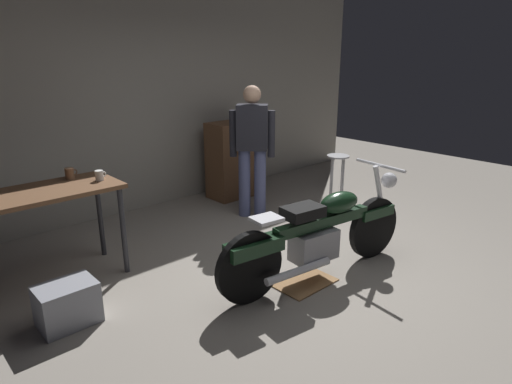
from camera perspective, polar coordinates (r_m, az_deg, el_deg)
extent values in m
plane|color=gray|center=(4.44, 6.16, -10.09)|extent=(12.00, 12.00, 0.00)
cube|color=gray|center=(6.16, -13.65, 12.45)|extent=(8.00, 0.12, 3.10)
cube|color=brown|center=(4.30, -25.82, -0.05)|extent=(1.30, 0.64, 0.04)
cylinder|color=#2D2D33|center=(4.41, -16.71, -4.81)|extent=(0.05, 0.05, 0.86)
cylinder|color=#2D2D33|center=(4.85, -19.44, -2.99)|extent=(0.05, 0.05, 0.86)
cylinder|color=black|center=(4.75, 14.88, -4.45)|extent=(0.64, 0.15, 0.64)
cylinder|color=black|center=(3.78, -0.86, -9.71)|extent=(0.64, 0.15, 0.64)
cube|color=black|center=(4.68, 15.05, -2.45)|extent=(0.45, 0.20, 0.10)
cube|color=black|center=(3.73, -0.23, -7.11)|extent=(0.54, 0.25, 0.12)
cube|color=gray|center=(4.18, 7.45, -6.77)|extent=(0.47, 0.29, 0.28)
cube|color=black|center=(4.16, 8.59, -3.79)|extent=(1.10, 0.24, 0.10)
ellipsoid|color=black|center=(4.24, 10.65, -1.31)|extent=(0.46, 0.28, 0.20)
cube|color=black|center=(3.95, 6.04, -2.55)|extent=(0.39, 0.28, 0.10)
cube|color=silver|center=(3.71, 1.36, -3.50)|extent=(0.26, 0.23, 0.03)
cylinder|color=silver|center=(4.68, 15.67, -0.53)|extent=(0.27, 0.08, 0.68)
cylinder|color=silver|center=(4.56, 15.69, 3.32)|extent=(0.11, 0.60, 0.03)
sphere|color=silver|center=(4.73, 16.76, 1.46)|extent=(0.16, 0.16, 0.16)
cylinder|color=silver|center=(3.96, 5.49, -10.09)|extent=(0.70, 0.16, 0.07)
cylinder|color=slate|center=(5.69, 0.52, 1.13)|extent=(0.15, 0.15, 0.88)
cylinder|color=slate|center=(5.70, -1.49, 1.17)|extent=(0.15, 0.15, 0.88)
cube|color=#26262D|center=(5.53, -0.51, 8.32)|extent=(0.42, 0.43, 0.56)
cylinder|color=#26262D|center=(5.53, 2.00, 7.47)|extent=(0.09, 0.09, 0.58)
cylinder|color=#26262D|center=(5.57, -2.99, 7.52)|extent=(0.09, 0.09, 0.58)
sphere|color=tan|center=(5.48, -0.52, 12.45)|extent=(0.22, 0.22, 0.22)
cylinder|color=#B2B2B7|center=(6.45, 10.54, 4.57)|extent=(0.32, 0.32, 0.02)
cylinder|color=#B2B2B7|center=(6.61, 10.96, 2.00)|extent=(0.02, 0.02, 0.62)
cylinder|color=#B2B2B7|center=(6.59, 9.63, 2.03)|extent=(0.02, 0.02, 0.62)
cylinder|color=#B2B2B7|center=(6.44, 9.78, 1.66)|extent=(0.02, 0.02, 0.62)
cylinder|color=#B2B2B7|center=(6.46, 11.15, 1.63)|extent=(0.02, 0.02, 0.62)
cube|color=brown|center=(6.50, -2.64, 4.23)|extent=(0.80, 0.44, 1.10)
sphere|color=tan|center=(6.26, -1.33, 6.54)|extent=(0.04, 0.04, 0.04)
sphere|color=tan|center=(6.33, -1.31, 3.88)|extent=(0.04, 0.04, 0.04)
sphere|color=tan|center=(6.41, -1.29, 1.27)|extent=(0.04, 0.04, 0.04)
cube|color=olive|center=(4.24, 6.15, -11.43)|extent=(0.56, 0.40, 0.01)
cube|color=gray|center=(3.87, -23.12, -13.13)|extent=(0.44, 0.32, 0.34)
cylinder|color=white|center=(4.41, -19.54, 2.03)|extent=(0.08, 0.08, 0.09)
torus|color=white|center=(4.42, -19.03, 2.19)|extent=(0.05, 0.01, 0.05)
cylinder|color=brown|center=(4.55, -22.89, 2.21)|extent=(0.08, 0.08, 0.11)
torus|color=brown|center=(4.56, -22.35, 2.39)|extent=(0.06, 0.01, 0.06)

